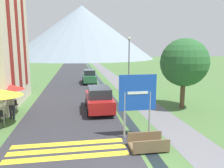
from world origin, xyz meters
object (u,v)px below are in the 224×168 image
(cafe_chair_middle, at_px, (13,109))
(tree_by_path, at_px, (184,63))
(cafe_chair_far_right, at_px, (15,104))
(cafe_umbrella_middle_red, at_px, (7,87))
(streetlamp, at_px, (129,60))
(cafe_umbrella_front_yellow, at_px, (2,93))
(parked_car_far, at_px, (89,76))
(road_sign, at_px, (138,97))
(cafe_chair_near_left, at_px, (1,115))
(footbridge, at_px, (148,145))
(parked_car_near, at_px, (99,99))
(person_standing_terrace, at_px, (11,103))

(cafe_chair_middle, relative_size, tree_by_path, 0.16)
(cafe_chair_far_right, relative_size, cafe_umbrella_middle_red, 0.38)
(streetlamp, bearing_deg, cafe_umbrella_front_yellow, -136.93)
(parked_car_far, bearing_deg, road_sign, -85.48)
(cafe_chair_middle, relative_size, cafe_umbrella_middle_red, 0.38)
(cafe_chair_middle, xyz_separation_m, cafe_umbrella_middle_red, (-0.35, 0.42, 1.48))
(road_sign, bearing_deg, cafe_chair_near_left, 155.89)
(cafe_chair_far_right, bearing_deg, footbridge, -31.20)
(cafe_chair_far_right, bearing_deg, parked_car_near, 4.01)
(cafe_umbrella_front_yellow, xyz_separation_m, cafe_umbrella_middle_red, (-0.38, 2.39, -0.07))
(parked_car_near, height_order, parked_car_far, same)
(parked_car_far, xyz_separation_m, cafe_chair_far_right, (-6.32, -12.01, -0.40))
(parked_car_near, distance_m, tree_by_path, 7.09)
(parked_car_far, distance_m, streetlamp, 7.59)
(cafe_chair_middle, xyz_separation_m, tree_by_path, (12.62, 0.14, 3.06))
(parked_car_near, xyz_separation_m, cafe_umbrella_front_yellow, (-6.02, -2.34, 1.16))
(person_standing_terrace, height_order, streetlamp, streetlamp)
(cafe_chair_middle, bearing_deg, cafe_umbrella_middle_red, 117.89)
(cafe_chair_middle, distance_m, person_standing_terrace, 0.89)
(road_sign, relative_size, streetlamp, 0.58)
(parked_car_near, relative_size, tree_by_path, 0.83)
(cafe_chair_middle, height_order, cafe_umbrella_front_yellow, cafe_umbrella_front_yellow)
(cafe_chair_far_right, distance_m, cafe_umbrella_middle_red, 1.76)
(parked_car_near, xyz_separation_m, cafe_chair_far_right, (-6.27, 0.99, -0.40))
(cafe_umbrella_middle_red, xyz_separation_m, person_standing_terrace, (0.49, -1.09, -0.92))
(road_sign, distance_m, parked_car_near, 5.55)
(road_sign, distance_m, tree_by_path, 7.25)
(tree_by_path, bearing_deg, footbridge, -127.62)
(cafe_umbrella_front_yellow, xyz_separation_m, person_standing_terrace, (0.11, 1.29, -0.99))
(cafe_chair_middle, bearing_deg, footbridge, -51.45)
(cafe_chair_far_right, bearing_deg, person_standing_terrace, -66.82)
(road_sign, bearing_deg, cafe_umbrella_front_yellow, 159.12)
(cafe_chair_far_right, bearing_deg, road_sign, -25.57)
(road_sign, distance_m, cafe_umbrella_middle_red, 9.47)
(footbridge, relative_size, person_standing_terrace, 0.92)
(tree_by_path, bearing_deg, cafe_chair_far_right, 174.57)
(parked_car_far, bearing_deg, cafe_chair_middle, -114.51)
(road_sign, relative_size, cafe_umbrella_middle_red, 1.48)
(footbridge, height_order, cafe_umbrella_middle_red, cafe_umbrella_middle_red)
(tree_by_path, bearing_deg, parked_car_near, 178.03)
(cafe_chair_middle, relative_size, cafe_chair_far_right, 1.00)
(road_sign, relative_size, cafe_chair_near_left, 3.94)
(cafe_chair_middle, relative_size, cafe_umbrella_front_yellow, 0.35)
(cafe_chair_near_left, bearing_deg, cafe_chair_middle, 91.17)
(cafe_chair_middle, distance_m, cafe_chair_far_right, 1.38)
(cafe_umbrella_front_yellow, bearing_deg, parked_car_near, 21.22)
(parked_car_far, bearing_deg, streetlamp, -56.77)
(cafe_chair_near_left, relative_size, streetlamp, 0.15)
(footbridge, bearing_deg, streetlamp, 80.14)
(cafe_chair_far_right, bearing_deg, cafe_umbrella_front_yellow, -72.56)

